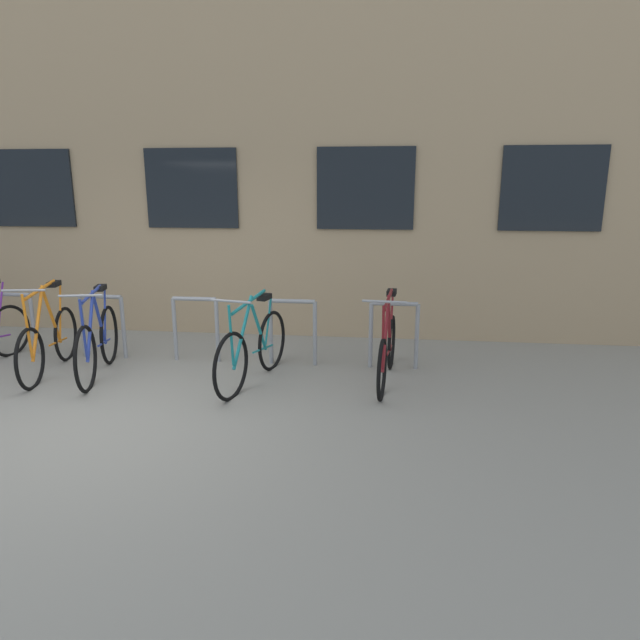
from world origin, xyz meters
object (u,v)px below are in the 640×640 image
bicycle_teal (253,348)px  bicycle_maroon (387,349)px  bicycle_blue (98,342)px  bicycle_orange (49,340)px

bicycle_teal → bicycle_maroon: size_ratio=1.01×
bicycle_blue → bicycle_maroon: bearing=3.1°
bicycle_orange → bicycle_maroon: (3.86, 0.15, -0.01)m
bicycle_teal → bicycle_maroon: bearing=7.9°
bicycle_teal → bicycle_orange: (-2.41, 0.05, -0.00)m
bicycle_teal → bicycle_orange: 2.41m
bicycle_blue → bicycle_maroon: bicycle_blue is taller
bicycle_blue → bicycle_maroon: size_ratio=0.99×
bicycle_teal → bicycle_orange: bearing=178.9°
bicycle_blue → bicycle_teal: 1.80m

